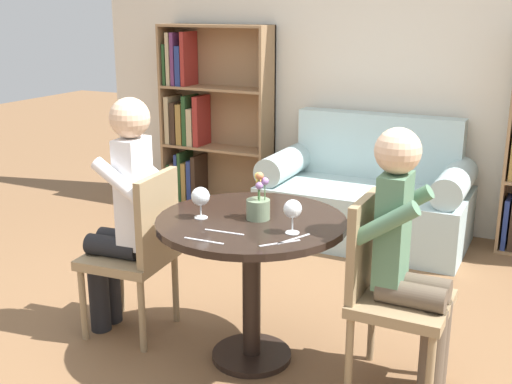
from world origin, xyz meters
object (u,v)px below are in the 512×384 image
object	(u,v)px
person_left	(123,211)
wine_glass_right	(293,210)
chair_right	(386,286)
flower_vase	(258,204)
wine_glass_left	(200,197)
chair_left	(140,247)
couch	(366,199)
bookshelf_left	(204,121)
person_right	(409,257)

from	to	relation	value
person_left	wine_glass_right	distance (m)	1.00
chair_right	flower_vase	bearing A→B (deg)	95.19
flower_vase	wine_glass_right	bearing A→B (deg)	-26.80
wine_glass_left	flower_vase	bearing A→B (deg)	22.84
chair_left	wine_glass_left	xyz separation A→B (m)	(0.42, -0.07, 0.35)
flower_vase	chair_left	bearing A→B (deg)	-177.03
couch	chair_left	world-z (taller)	couch
bookshelf_left	wine_glass_right	size ratio (longest dim) A/B	10.12
chair_right	wine_glass_right	size ratio (longest dim) A/B	5.81
chair_left	couch	bearing A→B (deg)	156.84
chair_right	person_left	world-z (taller)	person_left
chair_right	wine_glass_right	distance (m)	0.56
couch	wine_glass_left	bearing A→B (deg)	-96.28
chair_left	chair_right	distance (m)	1.30
chair_left	flower_vase	bearing A→B (deg)	88.11
couch	bookshelf_left	size ratio (longest dim) A/B	0.96
bookshelf_left	wine_glass_right	distance (m)	2.94
bookshelf_left	person_right	distance (m)	3.14
chair_left	wine_glass_left	size ratio (longest dim) A/B	5.94
bookshelf_left	wine_glass_right	xyz separation A→B (m)	(1.82, -2.30, 0.11)
wine_glass_left	couch	bearing A→B (deg)	83.72
person_right	flower_vase	xyz separation A→B (m)	(-0.71, -0.05, 0.16)
chair_left	bookshelf_left	bearing A→B (deg)	-162.48
bookshelf_left	chair_left	world-z (taller)	bookshelf_left
chair_left	person_left	distance (m)	0.21
couch	chair_left	bearing A→B (deg)	-108.30
chair_right	wine_glass_left	xyz separation A→B (m)	(-0.87, -0.16, 0.35)
bookshelf_left	flower_vase	bearing A→B (deg)	-53.96
chair_left	chair_right	size ratio (longest dim) A/B	1.00
chair_left	person_left	bearing A→B (deg)	-86.65
person_left	wine_glass_left	distance (m)	0.54
couch	bookshelf_left	world-z (taller)	bookshelf_left
person_right	flower_vase	world-z (taller)	person_right
chair_left	person_right	size ratio (longest dim) A/B	0.74
wine_glass_left	chair_right	bearing A→B (deg)	10.50
wine_glass_left	bookshelf_left	bearing A→B (deg)	120.27
person_right	wine_glass_left	xyz separation A→B (m)	(-0.96, -0.16, 0.19)
flower_vase	bookshelf_left	bearing A→B (deg)	126.04
bookshelf_left	flower_vase	distance (m)	2.71
couch	flower_vase	bearing A→B (deg)	-89.11
chair_left	chair_right	xyz separation A→B (m)	(1.30, 0.09, 0.00)
bookshelf_left	chair_right	distance (m)	3.09
chair_right	wine_glass_left	world-z (taller)	chair_right
couch	bookshelf_left	xyz separation A→B (m)	(-1.57, 0.27, 0.43)
chair_right	wine_glass_left	bearing A→B (deg)	100.63
wine_glass_left	flower_vase	world-z (taller)	flower_vase
bookshelf_left	flower_vase	xyz separation A→B (m)	(1.60, -2.19, 0.07)
wine_glass_right	flower_vase	size ratio (longest dim) A/B	0.67
bookshelf_left	person_right	xyz separation A→B (m)	(2.30, -2.14, -0.09)
couch	wine_glass_left	size ratio (longest dim) A/B	9.90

